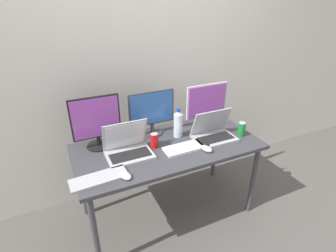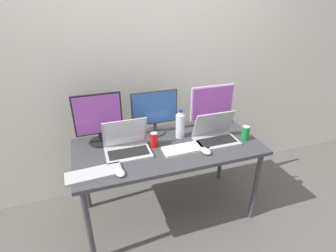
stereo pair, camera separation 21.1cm
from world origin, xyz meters
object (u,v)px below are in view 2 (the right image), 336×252
(monitor_center, at_px, (155,111))
(laptop_secondary, at_px, (215,134))
(water_bottle, at_px, (180,124))
(keyboard_aux, at_px, (94,174))
(mouse_by_keyboard, at_px, (120,172))
(monitor_left, at_px, (98,118))
(laptop_silver, at_px, (127,145))
(monitor_right, at_px, (212,106))
(soda_can_near_keyboard, at_px, (245,133))
(mouse_by_laptop, at_px, (206,151))
(soda_can_by_laptop, at_px, (154,140))
(keyboard_main, at_px, (185,149))
(work_desk, at_px, (168,152))

(monitor_center, distance_m, laptop_secondary, 0.56)
(laptop_secondary, height_order, water_bottle, water_bottle)
(keyboard_aux, relative_size, water_bottle, 1.48)
(laptop_secondary, relative_size, keyboard_aux, 0.91)
(mouse_by_keyboard, bearing_deg, monitor_left, 85.69)
(laptop_silver, distance_m, laptop_secondary, 0.75)
(monitor_right, distance_m, laptop_silver, 0.89)
(monitor_left, height_order, monitor_right, monitor_left)
(laptop_silver, height_order, soda_can_near_keyboard, laptop_silver)
(mouse_by_laptop, height_order, soda_can_near_keyboard, soda_can_near_keyboard)
(monitor_left, xyz_separation_m, water_bottle, (0.67, -0.12, -0.11))
(water_bottle, xyz_separation_m, soda_can_by_laptop, (-0.26, -0.09, -0.06))
(laptop_secondary, distance_m, keyboard_main, 0.31)
(keyboard_aux, distance_m, soda_can_near_keyboard, 1.29)
(monitor_left, distance_m, laptop_secondary, 0.99)
(keyboard_aux, bearing_deg, laptop_secondary, 6.10)
(monitor_right, xyz_separation_m, soda_can_near_keyboard, (0.16, -0.34, -0.14))
(keyboard_main, xyz_separation_m, soda_can_near_keyboard, (0.55, -0.01, 0.05))
(keyboard_main, distance_m, mouse_by_laptop, 0.17)
(keyboard_aux, distance_m, mouse_by_laptop, 0.86)
(soda_can_near_keyboard, relative_size, soda_can_by_laptop, 1.00)
(keyboard_aux, height_order, water_bottle, water_bottle)
(laptop_silver, bearing_deg, laptop_secondary, -4.42)
(laptop_secondary, bearing_deg, water_bottle, 149.65)
(monitor_left, distance_m, keyboard_aux, 0.50)
(keyboard_main, height_order, keyboard_aux, same)
(work_desk, xyz_separation_m, mouse_by_keyboard, (-0.45, -0.27, 0.08))
(monitor_left, distance_m, mouse_by_keyboard, 0.55)
(soda_can_near_keyboard, bearing_deg, work_desk, 169.94)
(soda_can_by_laptop, bearing_deg, laptop_silver, -177.22)
(mouse_by_keyboard, bearing_deg, soda_can_near_keyboard, -5.35)
(monitor_right, distance_m, mouse_by_laptop, 0.54)
(laptop_silver, bearing_deg, keyboard_main, -15.04)
(laptop_silver, xyz_separation_m, soda_can_near_keyboard, (1.01, -0.13, 0.00))
(mouse_by_keyboard, relative_size, soda_can_near_keyboard, 0.85)
(laptop_secondary, relative_size, mouse_by_keyboard, 3.28)
(laptop_silver, relative_size, water_bottle, 1.35)
(monitor_left, height_order, laptop_silver, monitor_left)
(monitor_left, distance_m, soda_can_by_laptop, 0.49)
(work_desk, height_order, laptop_silver, laptop_silver)
(mouse_by_laptop, bearing_deg, work_desk, 126.97)
(soda_can_by_laptop, bearing_deg, keyboard_main, -30.48)
(mouse_by_keyboard, distance_m, soda_can_near_keyboard, 1.12)
(laptop_silver, distance_m, keyboard_main, 0.47)
(monitor_left, relative_size, soda_can_by_laptop, 3.45)
(laptop_silver, distance_m, mouse_by_laptop, 0.63)
(laptop_secondary, distance_m, mouse_by_keyboard, 0.89)
(keyboard_main, relative_size, mouse_by_keyboard, 3.46)
(keyboard_main, relative_size, water_bottle, 1.42)
(work_desk, xyz_separation_m, soda_can_near_keyboard, (0.66, -0.12, 0.13))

